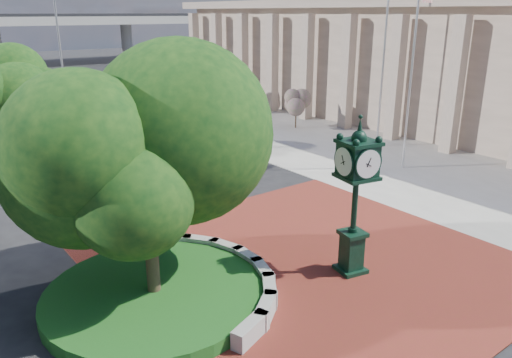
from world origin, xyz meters
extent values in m
plane|color=black|center=(0.00, 0.00, 0.00)|extent=(200.00, 200.00, 0.00)
cube|color=maroon|center=(0.00, -1.00, 0.02)|extent=(12.00, 12.00, 0.04)
cube|color=#9E9B93|center=(16.00, 10.00, 0.02)|extent=(20.00, 50.00, 0.04)
cube|color=#9E9B93|center=(-3.91, -3.01, 0.27)|extent=(1.29, 0.76, 0.54)
cube|color=#9E9B93|center=(-3.05, -2.54, 0.27)|extent=(1.20, 1.04, 0.54)
cube|color=#9E9B93|center=(-2.38, -1.84, 0.27)|extent=(1.00, 1.22, 0.54)
cube|color=#9E9B93|center=(-1.95, -0.96, 0.27)|extent=(0.71, 1.30, 0.54)
cube|color=#9E9B93|center=(-1.80, 0.00, 0.27)|extent=(0.35, 1.25, 0.54)
cube|color=#9E9B93|center=(-1.95, 0.96, 0.27)|extent=(0.71, 1.30, 0.54)
cube|color=#9E9B93|center=(-2.38, 1.84, 0.27)|extent=(1.00, 1.22, 0.54)
cube|color=#9E9B93|center=(-3.05, 2.54, 0.27)|extent=(1.20, 1.04, 0.54)
cube|color=#9E9B93|center=(-3.91, 3.01, 0.27)|extent=(1.29, 0.76, 0.54)
cylinder|color=#154A18|center=(-5.00, 0.00, 0.20)|extent=(6.10, 6.10, 0.40)
cube|color=gray|center=(24.00, 12.00, 4.00)|extent=(15.00, 42.00, 8.00)
cube|color=gray|center=(24.00, 12.00, 8.30)|extent=(17.00, 44.00, 0.60)
cube|color=black|center=(16.80, 12.00, 4.00)|extent=(0.30, 40.00, 5.50)
cylinder|color=#9E9B93|center=(25.00, 70.00, 3.00)|extent=(1.80, 1.80, 6.00)
cylinder|color=#38281C|center=(-5.00, 0.00, 1.08)|extent=(0.36, 0.36, 2.17)
sphere|color=#0E3611|center=(-5.00, 0.00, 3.73)|extent=(5.20, 5.20, 5.20)
cylinder|color=#38281C|center=(-4.00, 18.00, 0.96)|extent=(0.36, 0.36, 1.92)
sphere|color=#0E3611|center=(-4.00, 18.00, 3.25)|extent=(4.40, 4.40, 4.40)
cube|color=black|center=(0.62, -2.15, 0.08)|extent=(0.97, 0.97, 0.16)
cube|color=black|center=(0.62, -2.15, 0.72)|extent=(0.67, 0.67, 1.13)
cube|color=black|center=(0.62, -2.15, 1.32)|extent=(0.85, 0.85, 0.12)
cylinder|color=black|center=(0.62, -2.15, 2.26)|extent=(0.18, 0.18, 1.75)
cube|color=black|center=(0.62, -2.15, 3.66)|extent=(1.09, 1.09, 0.93)
cylinder|color=white|center=(0.53, -2.62, 3.66)|extent=(0.82, 0.23, 0.82)
cylinder|color=white|center=(0.72, -1.67, 3.66)|extent=(0.82, 0.23, 0.82)
cylinder|color=white|center=(0.15, -2.05, 3.66)|extent=(0.23, 0.82, 0.82)
cylinder|color=white|center=(1.10, -2.25, 3.66)|extent=(0.23, 0.82, 0.82)
sphere|color=black|center=(0.62, -2.15, 4.30)|extent=(0.45, 0.45, 0.45)
cone|color=black|center=(0.62, -2.15, 4.64)|extent=(0.19, 0.19, 0.52)
imported|color=#64210E|center=(1.21, 38.20, 0.79)|extent=(2.11, 4.74, 1.58)
cylinder|color=silver|center=(10.96, 3.69, 4.62)|extent=(0.11, 0.11, 9.25)
cylinder|color=silver|center=(13.41, 7.40, 5.28)|extent=(0.13, 0.13, 10.56)
cylinder|color=slate|center=(1.99, 29.49, 4.60)|extent=(0.16, 0.16, 9.21)
cylinder|color=#38281C|center=(12.81, 14.09, 0.60)|extent=(0.10, 0.10, 1.20)
sphere|color=#AF5787|center=(12.81, 14.09, 1.60)|extent=(1.20, 1.20, 1.20)
cylinder|color=#38281C|center=(13.44, 20.35, 0.60)|extent=(0.10, 0.10, 1.20)
sphere|color=#AF5787|center=(13.44, 20.35, 1.60)|extent=(1.20, 1.20, 1.20)
cylinder|color=#38281C|center=(13.72, 22.85, 0.60)|extent=(0.10, 0.10, 1.20)
sphere|color=#AF5787|center=(13.72, 22.85, 1.60)|extent=(1.20, 1.20, 1.20)
camera|label=1|loc=(-10.14, -11.36, 7.71)|focal=35.00mm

